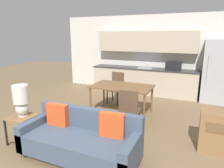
% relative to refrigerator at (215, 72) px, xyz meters
% --- Properties ---
extents(ground_plane, '(20.00, 20.00, 0.00)m').
position_rel_refrigerator_xyz_m(ground_plane, '(-2.21, -4.23, -0.94)').
color(ground_plane, '#7F6647').
extents(wall_back, '(6.40, 0.07, 2.70)m').
position_rel_refrigerator_xyz_m(wall_back, '(-2.21, 0.40, 0.41)').
color(wall_back, silver).
rests_on(wall_back, ground_plane).
extents(kitchen_counter, '(3.64, 0.65, 2.15)m').
position_rel_refrigerator_xyz_m(kitchen_counter, '(-2.19, 0.10, -0.10)').
color(kitchen_counter, beige).
rests_on(kitchen_counter, ground_plane).
extents(refrigerator, '(0.69, 0.73, 1.89)m').
position_rel_refrigerator_xyz_m(refrigerator, '(0.00, 0.00, 0.00)').
color(refrigerator, '#B7BABC').
rests_on(refrigerator, ground_plane).
extents(dining_table, '(1.52, 0.90, 0.75)m').
position_rel_refrigerator_xyz_m(dining_table, '(-2.20, -2.07, -0.25)').
color(dining_table, brown).
rests_on(dining_table, ground_plane).
extents(couch, '(1.95, 0.80, 0.82)m').
position_rel_refrigerator_xyz_m(couch, '(-2.12, -4.13, -0.62)').
color(couch, '#3D2D1E').
rests_on(couch, ground_plane).
extents(side_table, '(0.45, 0.45, 0.54)m').
position_rel_refrigerator_xyz_m(side_table, '(-3.38, -4.18, -0.58)').
color(side_table, olive).
rests_on(side_table, ground_plane).
extents(table_lamp, '(0.28, 0.28, 0.59)m').
position_rel_refrigerator_xyz_m(table_lamp, '(-3.38, -4.16, -0.08)').
color(table_lamp, silver).
rests_on(table_lamp, side_table).
extents(dining_chair_near_right, '(0.46, 0.46, 0.92)m').
position_rel_refrigerator_xyz_m(dining_chair_near_right, '(-1.71, -2.89, -0.44)').
color(dining_chair_near_right, brown).
rests_on(dining_chair_near_right, ground_plane).
extents(dining_chair_far_left, '(0.45, 0.45, 0.92)m').
position_rel_refrigerator_xyz_m(dining_chair_far_left, '(-2.68, -1.29, -0.44)').
color(dining_chair_far_left, brown).
rests_on(dining_chair_far_left, ground_plane).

